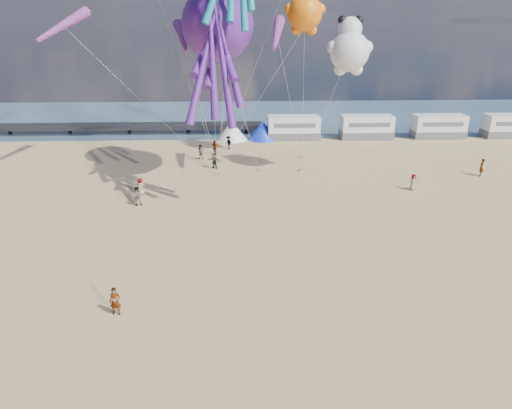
{
  "coord_description": "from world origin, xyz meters",
  "views": [
    {
      "loc": [
        -1.03,
        -17.97,
        14.3
      ],
      "look_at": [
        -0.13,
        6.0,
        4.61
      ],
      "focal_mm": 32.0,
      "sensor_mm": 36.0,
      "label": 1
    }
  ],
  "objects_px": {
    "tent_white": "(232,130)",
    "standing_person": "(115,301)",
    "motorhome_2": "(439,126)",
    "kite_panda": "(350,52)",
    "beachgoer_1": "(201,152)",
    "beachgoer_7": "(137,196)",
    "motorhome_0": "(294,128)",
    "windsock_mid": "(277,34)",
    "sandbag_a": "(218,174)",
    "beachgoer_2": "(228,142)",
    "sandbag_d": "(301,157)",
    "kite_teddy_orange": "(305,13)",
    "windsock_left": "(63,26)",
    "sandbag_b": "(259,170)",
    "beachgoer_3": "(215,147)",
    "sandbag_e": "(218,166)",
    "windsock_right": "(182,37)",
    "beachgoer_0": "(413,182)",
    "beachgoer_6": "(141,187)",
    "motorhome_1": "(366,127)",
    "beachgoer_5": "(481,168)",
    "beachgoer_4": "(214,161)",
    "tent_blue": "(263,130)",
    "motorhome_3": "(510,126)",
    "sandbag_c": "(302,170)",
    "kite_octopus_purple": "(218,25)"
  },
  "relations": [
    {
      "from": "motorhome_1",
      "to": "standing_person",
      "type": "relative_size",
      "value": 4.18
    },
    {
      "from": "sandbag_e",
      "to": "beachgoer_1",
      "type": "bearing_deg",
      "value": 125.99
    },
    {
      "from": "motorhome_1",
      "to": "windsock_right",
      "type": "distance_m",
      "value": 28.53
    },
    {
      "from": "beachgoer_0",
      "to": "sandbag_d",
      "type": "relative_size",
      "value": 3.0
    },
    {
      "from": "motorhome_0",
      "to": "beachgoer_2",
      "type": "bearing_deg",
      "value": -151.22
    },
    {
      "from": "sandbag_e",
      "to": "windsock_right",
      "type": "height_order",
      "value": "windsock_right"
    },
    {
      "from": "tent_blue",
      "to": "beachgoer_4",
      "type": "bearing_deg",
      "value": -114.61
    },
    {
      "from": "beachgoer_6",
      "to": "sandbag_d",
      "type": "bearing_deg",
      "value": -144.5
    },
    {
      "from": "beachgoer_6",
      "to": "windsock_left",
      "type": "xyz_separation_m",
      "value": [
        -7.25,
        7.26,
        13.1
      ]
    },
    {
      "from": "beachgoer_5",
      "to": "motorhome_1",
      "type": "bearing_deg",
      "value": -131.53
    },
    {
      "from": "motorhome_2",
      "to": "kite_teddy_orange",
      "type": "bearing_deg",
      "value": -152.93
    },
    {
      "from": "beachgoer_1",
      "to": "beachgoer_6",
      "type": "distance_m",
      "value": 11.68
    },
    {
      "from": "windsock_right",
      "to": "beachgoer_4",
      "type": "bearing_deg",
      "value": 31.93
    },
    {
      "from": "motorhome_2",
      "to": "beachgoer_0",
      "type": "xyz_separation_m",
      "value": [
        -10.36,
        -19.58,
        -0.75
      ]
    },
    {
      "from": "sandbag_b",
      "to": "kite_octopus_purple",
      "type": "height_order",
      "value": "kite_octopus_purple"
    },
    {
      "from": "tent_white",
      "to": "windsock_mid",
      "type": "distance_m",
      "value": 20.45
    },
    {
      "from": "motorhome_2",
      "to": "kite_teddy_orange",
      "type": "xyz_separation_m",
      "value": [
        -19.47,
        -9.95,
        13.46
      ]
    },
    {
      "from": "sandbag_b",
      "to": "kite_panda",
      "type": "relative_size",
      "value": 0.08
    },
    {
      "from": "motorhome_1",
      "to": "sandbag_e",
      "type": "distance_m",
      "value": 22.29
    },
    {
      "from": "beachgoer_3",
      "to": "beachgoer_0",
      "type": "bearing_deg",
      "value": 0.43
    },
    {
      "from": "beachgoer_5",
      "to": "sandbag_c",
      "type": "height_order",
      "value": "beachgoer_5"
    },
    {
      "from": "beachgoer_0",
      "to": "sandbag_a",
      "type": "height_order",
      "value": "beachgoer_0"
    },
    {
      "from": "windsock_mid",
      "to": "sandbag_a",
      "type": "bearing_deg",
      "value": 177.93
    },
    {
      "from": "beachgoer_3",
      "to": "windsock_right",
      "type": "distance_m",
      "value": 14.54
    },
    {
      "from": "beachgoer_4",
      "to": "kite_teddy_orange",
      "type": "xyz_separation_m",
      "value": [
        9.18,
        2.4,
        14.15
      ]
    },
    {
      "from": "motorhome_2",
      "to": "kite_panda",
      "type": "height_order",
      "value": "kite_panda"
    },
    {
      "from": "beachgoer_6",
      "to": "sandbag_d",
      "type": "relative_size",
      "value": 3.1
    },
    {
      "from": "motorhome_2",
      "to": "sandbag_b",
      "type": "bearing_deg",
      "value": -150.59
    },
    {
      "from": "sandbag_e",
      "to": "kite_panda",
      "type": "bearing_deg",
      "value": -17.72
    },
    {
      "from": "tent_blue",
      "to": "sandbag_e",
      "type": "xyz_separation_m",
      "value": [
        -5.36,
        -11.81,
        -1.09
      ]
    },
    {
      "from": "sandbag_b",
      "to": "windsock_left",
      "type": "height_order",
      "value": "windsock_left"
    },
    {
      "from": "tent_white",
      "to": "tent_blue",
      "type": "xyz_separation_m",
      "value": [
        4.0,
        0.0,
        0.0
      ]
    },
    {
      "from": "beachgoer_3",
      "to": "windsock_right",
      "type": "bearing_deg",
      "value": -70.89
    },
    {
      "from": "tent_white",
      "to": "standing_person",
      "type": "relative_size",
      "value": 2.53
    },
    {
      "from": "beachgoer_6",
      "to": "beachgoer_0",
      "type": "bearing_deg",
      "value": -179.46
    },
    {
      "from": "beachgoer_3",
      "to": "tent_blue",
      "type": "bearing_deg",
      "value": 84.88
    },
    {
      "from": "beachgoer_2",
      "to": "sandbag_d",
      "type": "relative_size",
      "value": 3.11
    },
    {
      "from": "kite_teddy_orange",
      "to": "windsock_left",
      "type": "bearing_deg",
      "value": 164.04
    },
    {
      "from": "beachgoer_1",
      "to": "beachgoer_7",
      "type": "bearing_deg",
      "value": -75.34
    },
    {
      "from": "standing_person",
      "to": "motorhome_0",
      "type": "bearing_deg",
      "value": 69.68
    },
    {
      "from": "sandbag_e",
      "to": "tent_blue",
      "type": "bearing_deg",
      "value": 65.6
    },
    {
      "from": "sandbag_e",
      "to": "windsock_left",
      "type": "relative_size",
      "value": 0.07
    },
    {
      "from": "beachgoer_3",
      "to": "sandbag_e",
      "type": "relative_size",
      "value": 3.39
    },
    {
      "from": "windsock_left",
      "to": "motorhome_3",
      "type": "bearing_deg",
      "value": 37.78
    },
    {
      "from": "motorhome_0",
      "to": "beachgoer_5",
      "type": "xyz_separation_m",
      "value": [
        16.77,
        -15.9,
        -0.62
      ]
    },
    {
      "from": "beachgoer_4",
      "to": "windsock_left",
      "type": "relative_size",
      "value": 0.23
    },
    {
      "from": "beachgoer_2",
      "to": "sandbag_c",
      "type": "bearing_deg",
      "value": 5.29
    },
    {
      "from": "beachgoer_6",
      "to": "kite_teddy_orange",
      "type": "xyz_separation_m",
      "value": [
        15.26,
        9.98,
        14.18
      ]
    },
    {
      "from": "beachgoer_5",
      "to": "beachgoer_7",
      "type": "bearing_deg",
      "value": -54.79
    },
    {
      "from": "beachgoer_0",
      "to": "kite_teddy_orange",
      "type": "xyz_separation_m",
      "value": [
        -9.11,
        9.63,
        14.21
      ]
    }
  ]
}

